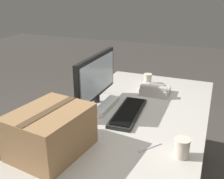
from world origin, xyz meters
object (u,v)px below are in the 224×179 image
(desk_phone, at_px, (155,90))
(paper_cup_left, at_px, (182,148))
(cardboard_box, at_px, (51,131))
(paper_cup_right, at_px, (148,79))
(spoon, at_px, (147,149))
(keyboard, at_px, (128,112))
(monitor, at_px, (97,85))

(desk_phone, bearing_deg, paper_cup_left, -158.14)
(desk_phone, relative_size, cardboard_box, 0.52)
(paper_cup_left, distance_m, paper_cup_right, 1.05)
(cardboard_box, bearing_deg, spoon, -66.33)
(desk_phone, bearing_deg, cardboard_box, 161.93)
(paper_cup_left, xyz_separation_m, paper_cup_right, (0.96, 0.43, -0.01))
(desk_phone, bearing_deg, paper_cup_right, 28.40)
(desk_phone, distance_m, spoon, 0.77)
(desk_phone, height_order, cardboard_box, cardboard_box)
(desk_phone, xyz_separation_m, spoon, (-0.76, -0.14, -0.03))
(keyboard, distance_m, desk_phone, 0.42)
(desk_phone, xyz_separation_m, cardboard_box, (-0.95, 0.30, 0.08))
(spoon, height_order, cardboard_box, cardboard_box)
(monitor, distance_m, cardboard_box, 0.57)
(monitor, distance_m, desk_phone, 0.51)
(monitor, height_order, desk_phone, monitor)
(paper_cup_right, xyz_separation_m, spoon, (-0.97, -0.25, -0.04))
(monitor, relative_size, desk_phone, 2.55)
(paper_cup_left, bearing_deg, desk_phone, 22.37)
(paper_cup_left, distance_m, cardboard_box, 0.65)
(paper_cup_left, bearing_deg, keyboard, 48.90)
(keyboard, distance_m, cardboard_box, 0.59)
(keyboard, bearing_deg, desk_phone, -13.86)
(keyboard, xyz_separation_m, paper_cup_right, (0.62, 0.04, 0.03))
(paper_cup_right, distance_m, spoon, 1.00)
(monitor, bearing_deg, spoon, -129.39)
(monitor, distance_m, paper_cup_left, 0.74)
(keyboard, bearing_deg, monitor, 79.02)
(keyboard, height_order, spoon, keyboard)
(desk_phone, distance_m, cardboard_box, 1.00)
(paper_cup_left, xyz_separation_m, spoon, (-0.00, 0.17, -0.05))
(paper_cup_left, height_order, spoon, paper_cup_left)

